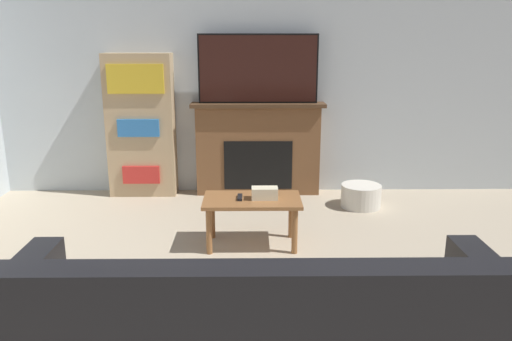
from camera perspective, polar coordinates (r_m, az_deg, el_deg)
name	(u,v)px	position (r m, az deg, el deg)	size (l,w,h in m)	color
wall_back	(251,74)	(5.69, -0.54, 10.97)	(6.70, 0.06, 2.70)	silver
fireplace	(258,148)	(5.67, 0.23, 2.54)	(1.49, 0.28, 1.04)	brown
tv	(258,69)	(5.53, 0.24, 11.54)	(1.31, 0.03, 0.74)	black
coffee_table	(252,206)	(4.25, -0.49, -4.09)	(0.83, 0.47, 0.42)	brown
tissue_box	(265,193)	(4.20, 1.00, -2.61)	(0.22, 0.12, 0.10)	beige
remote_control	(240,197)	(4.23, -1.86, -3.08)	(0.04, 0.15, 0.02)	black
bookshelf	(141,125)	(5.73, -13.01, 5.05)	(0.74, 0.29, 1.58)	tan
storage_basket	(361,196)	(5.41, 11.90, -2.85)	(0.42, 0.42, 0.24)	silver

